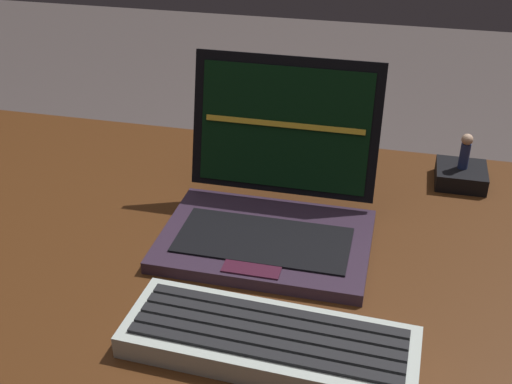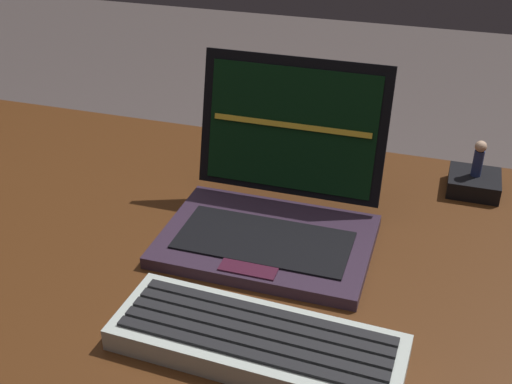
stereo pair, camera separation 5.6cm
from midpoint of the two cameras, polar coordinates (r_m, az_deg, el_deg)
desk at (r=0.99m, az=-1.68°, el=-8.27°), size 1.63×0.77×0.75m
laptop_front at (r=0.97m, az=-0.28°, el=-1.05°), size 0.31×0.27×0.24m
external_keyboard at (r=0.78m, az=-0.98°, el=-13.13°), size 0.35×0.13×0.03m
figurine_stand at (r=1.17m, az=16.37°, el=1.40°), size 0.09×0.09×0.03m
figurine at (r=1.14m, az=16.72°, el=3.56°), size 0.02×0.02×0.06m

